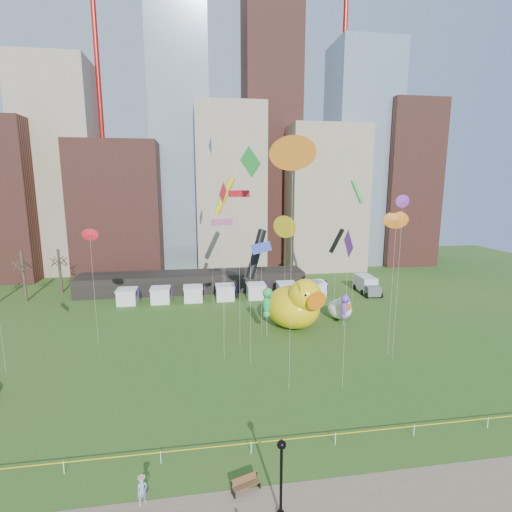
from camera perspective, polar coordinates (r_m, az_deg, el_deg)
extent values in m
plane|color=#2A591B|center=(29.52, -0.73, -27.22)|extent=(160.00, 160.00, 0.00)
cube|color=gray|center=(89.24, -26.89, 11.33)|extent=(14.00, 12.00, 42.00)
cube|color=brown|center=(80.61, -19.54, 6.35)|extent=(16.00, 14.00, 26.00)
cube|color=#8C9EB2|center=(87.64, -11.10, 16.55)|extent=(12.00, 12.00, 55.00)
cube|color=gray|center=(83.42, -3.96, 9.80)|extent=(14.00, 14.00, 34.00)
cube|color=brown|center=(92.14, 2.17, 20.51)|extent=(12.00, 12.00, 68.00)
cube|color=gray|center=(85.62, 9.78, 8.36)|extent=(16.00, 14.00, 30.00)
cube|color=#8C9EB2|center=(93.09, 15.17, 13.86)|extent=(14.00, 12.00, 48.00)
cube|color=brown|center=(95.61, 21.05, 9.83)|extent=(12.00, 12.00, 36.00)
cylinder|color=red|center=(91.28, -22.28, 22.43)|extent=(1.00, 1.00, 76.00)
cylinder|color=red|center=(95.34, 12.70, 22.39)|extent=(1.00, 1.00, 76.00)
cube|color=black|center=(67.15, -9.27, -3.78)|extent=(38.00, 6.00, 3.20)
cube|color=white|center=(62.41, -18.54, -5.78)|extent=(2.80, 2.80, 2.20)
cube|color=red|center=(62.00, -16.92, -5.32)|extent=(0.08, 1.40, 1.60)
cube|color=white|center=(61.75, -13.94, -5.71)|extent=(2.80, 2.80, 2.20)
cube|color=red|center=(61.48, -12.28, -5.23)|extent=(0.08, 1.40, 1.60)
cube|color=white|center=(61.49, -9.28, -5.60)|extent=(2.80, 2.80, 2.20)
cube|color=red|center=(61.36, -7.60, -5.11)|extent=(0.08, 1.40, 1.60)
cube|color=white|center=(61.64, -4.60, -5.46)|extent=(2.80, 2.80, 2.20)
cube|color=red|center=(61.65, -2.94, -4.95)|extent=(0.08, 1.40, 1.60)
cube|color=white|center=(62.18, 0.01, -5.28)|extent=(2.80, 2.80, 2.20)
cube|color=red|center=(62.34, 1.65, -4.76)|extent=(0.08, 1.40, 1.60)
cube|color=white|center=(63.12, 4.52, -5.07)|extent=(2.80, 2.80, 2.20)
cube|color=red|center=(63.42, 6.11, -4.55)|extent=(0.08, 1.40, 1.60)
cube|color=white|center=(64.44, 8.86, -4.84)|extent=(2.80, 2.80, 2.20)
cube|color=red|center=(64.87, 10.40, -4.33)|extent=(0.08, 1.40, 1.60)
cylinder|color=#382B21|center=(69.95, -31.17, -2.60)|extent=(0.44, 0.44, 8.00)
cylinder|color=#382B21|center=(72.27, -27.04, -2.04)|extent=(0.44, 0.44, 7.50)
cylinder|color=white|center=(30.34, -26.60, -26.21)|extent=(0.06, 0.06, 0.90)
cylinder|color=white|center=(29.18, -13.93, -26.95)|extent=(0.06, 0.06, 0.90)
cylinder|color=white|center=(29.24, -0.73, -26.52)|extent=(0.06, 0.06, 0.90)
cylinder|color=white|center=(30.51, 11.67, -24.99)|extent=(0.06, 0.06, 0.90)
cylinder|color=white|center=(32.83, 22.37, -22.79)|extent=(0.06, 0.06, 0.90)
cylinder|color=white|center=(36.02, 31.12, -20.38)|extent=(0.06, 0.06, 0.90)
cube|color=#FCB80C|center=(29.03, -0.73, -25.97)|extent=(50.00, 0.02, 0.07)
ellipsoid|color=yellow|center=(49.81, 5.47, -7.51)|extent=(8.89, 9.49, 5.33)
ellipsoid|color=yellow|center=(52.10, 3.49, -6.82)|extent=(2.16, 1.95, 2.16)
sphere|color=yellow|center=(47.39, 7.26, -5.79)|extent=(5.25, 5.25, 4.01)
cone|color=orange|center=(46.18, 8.60, -6.43)|extent=(2.73, 2.52, 2.20)
sphere|color=white|center=(45.75, 7.07, -5.68)|extent=(0.72, 0.72, 0.72)
sphere|color=white|center=(47.12, 9.17, -5.26)|extent=(0.72, 0.72, 0.72)
sphere|color=black|center=(45.50, 7.34, -5.78)|extent=(0.36, 0.36, 0.36)
sphere|color=black|center=(46.87, 9.44, -5.35)|extent=(0.36, 0.36, 0.36)
ellipsoid|color=white|center=(54.18, 12.30, -7.71)|extent=(3.20, 3.75, 2.63)
ellipsoid|color=white|center=(55.50, 11.76, -7.32)|extent=(0.87, 0.68, 1.07)
sphere|color=white|center=(52.82, 12.81, -7.00)|extent=(1.99, 1.99, 1.98)
cone|color=orange|center=(52.10, 13.14, -7.34)|extent=(1.09, 0.89, 1.09)
sphere|color=white|center=(52.07, 12.48, -6.94)|extent=(0.36, 0.36, 0.36)
sphere|color=white|center=(52.46, 13.59, -6.86)|extent=(0.36, 0.36, 0.36)
sphere|color=black|center=(51.92, 12.54, -7.00)|extent=(0.18, 0.18, 0.18)
sphere|color=black|center=(52.31, 13.66, -6.91)|extent=(0.18, 0.18, 0.18)
cylinder|color=silver|center=(46.93, 1.62, -9.40)|extent=(0.03, 0.03, 4.12)
ellipsoid|color=green|center=(46.26, 1.64, -7.00)|extent=(1.13, 1.01, 2.42)
sphere|color=green|center=(45.75, 1.68, -5.51)|extent=(1.53, 1.53, 1.23)
cone|color=green|center=(45.24, 1.81, -5.78)|extent=(0.63, 0.86, 0.43)
sphere|color=green|center=(46.75, 1.62, -8.61)|extent=(0.86, 0.86, 0.86)
cylinder|color=silver|center=(51.43, 12.88, -8.77)|extent=(0.03, 0.03, 2.57)
ellipsoid|color=purple|center=(51.02, 12.94, -7.41)|extent=(0.97, 0.86, 2.14)
sphere|color=purple|center=(50.55, 13.06, -6.22)|extent=(1.30, 1.30, 1.09)
cone|color=purple|center=(50.13, 13.27, -6.44)|extent=(0.52, 0.75, 0.38)
sphere|color=purple|center=(51.46, 12.86, -8.70)|extent=(0.77, 0.77, 0.77)
cube|color=brown|center=(26.71, -1.50, -30.77)|extent=(1.77, 1.00, 0.06)
cube|color=brown|center=(26.71, -1.75, -30.10)|extent=(1.66, 0.67, 0.43)
cube|color=black|center=(26.59, -3.39, -31.64)|extent=(0.22, 0.51, 0.42)
cube|color=black|center=(27.14, 0.34, -30.58)|extent=(0.22, 0.51, 0.42)
cylinder|color=black|center=(24.27, 3.74, -30.44)|extent=(0.16, 0.16, 4.29)
sphere|color=black|center=(22.84, 3.81, -26.13)|extent=(0.50, 0.50, 0.50)
cone|color=black|center=(22.68, 3.82, -25.58)|extent=(0.18, 0.18, 0.22)
cube|color=silver|center=(68.29, 15.88, -3.86)|extent=(2.59, 5.05, 2.48)
cube|color=#595960|center=(65.60, 16.90, -4.96)|extent=(2.35, 1.88, 1.59)
cylinder|color=black|center=(66.51, 15.42, -5.20)|extent=(0.29, 0.90, 0.89)
cylinder|color=black|center=(67.46, 17.38, -5.08)|extent=(0.29, 0.90, 0.89)
cylinder|color=black|center=(69.53, 14.39, -4.46)|extent=(0.29, 0.90, 0.89)
cylinder|color=black|center=(70.44, 16.28, -4.36)|extent=(0.29, 0.90, 0.89)
imported|color=white|center=(26.55, -16.49, -30.41)|extent=(0.71, 0.59, 1.65)
cylinder|color=silver|center=(46.77, -22.86, -4.82)|extent=(0.02, 0.02, 12.69)
cone|color=red|center=(45.59, -23.43, 2.91)|extent=(1.31, 0.53, 1.31)
cylinder|color=silver|center=(39.81, -4.88, -5.33)|extent=(0.02, 0.02, 14.41)
cube|color=pink|center=(38.47, -5.04, 5.04)|extent=(2.20, 1.05, 0.69)
cylinder|color=silver|center=(51.61, 0.02, -4.65)|extent=(0.02, 0.02, 9.08)
cylinder|color=black|center=(50.61, 0.02, 0.32)|extent=(3.50, 3.42, 6.45)
cylinder|color=silver|center=(53.62, 14.31, 0.02)|extent=(0.02, 0.02, 17.15)
cylinder|color=green|center=(52.77, 14.74, 9.21)|extent=(1.77, 1.57, 3.14)
cylinder|color=silver|center=(53.43, 4.29, -2.29)|extent=(0.02, 0.02, 12.43)
cone|color=yellow|center=(52.40, 4.38, 4.35)|extent=(1.81, 2.82, 3.02)
cylinder|color=silver|center=(54.93, -6.59, 3.75)|extent=(0.02, 0.02, 23.24)
cone|color=blue|center=(54.79, -6.85, 15.90)|extent=(0.49, 2.21, 2.19)
cylinder|color=silver|center=(32.61, 5.18, -3.35)|extent=(0.02, 0.02, 20.53)
cone|color=orange|center=(31.75, 5.50, 14.94)|extent=(2.35, 2.02, 2.76)
cylinder|color=silver|center=(34.69, 13.08, -9.04)|extent=(0.02, 0.02, 13.21)
cube|color=purple|center=(33.09, 13.55, 1.81)|extent=(0.15, 2.33, 2.33)
cylinder|color=silver|center=(48.07, -4.75, -0.89)|extent=(0.02, 0.02, 17.12)
cube|color=red|center=(47.12, -4.91, 9.36)|extent=(1.11, 2.21, 2.45)
cylinder|color=silver|center=(60.68, 11.68, -2.29)|extent=(0.02, 0.02, 9.62)
cylinder|color=black|center=(59.81, 11.85, 2.21)|extent=(2.22, 1.96, 3.92)
cylinder|color=silver|center=(37.49, -0.83, -1.77)|extent=(0.02, 0.02, 20.14)
cube|color=green|center=(36.68, -0.88, 13.79)|extent=(1.64, 2.41, 2.89)
cylinder|color=silver|center=(57.73, -4.57, 0.70)|extent=(0.02, 0.02, 16.45)
cylinder|color=yellow|center=(56.90, -4.70, 8.89)|extent=(3.31, 1.27, 5.49)
cylinder|color=silver|center=(46.62, 0.82, -5.27)|extent=(0.02, 0.02, 10.71)
cube|color=blue|center=(45.45, 0.84, 1.24)|extent=(3.01, 3.02, 1.14)
cylinder|color=silver|center=(42.86, 19.48, -4.67)|extent=(0.02, 0.02, 14.53)
cone|color=orange|center=(41.62, 20.10, 5.03)|extent=(1.80, 0.36, 1.79)
cylinder|color=silver|center=(41.66, 20.24, -3.78)|extent=(0.02, 0.02, 16.46)
cone|color=purple|center=(40.51, 20.98, 7.59)|extent=(1.24, 0.57, 1.26)
cylinder|color=silver|center=(41.48, -2.45, -2.70)|extent=(0.02, 0.02, 17.14)
cube|color=red|center=(40.38, -2.55, 9.22)|extent=(2.25, 0.99, 0.70)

